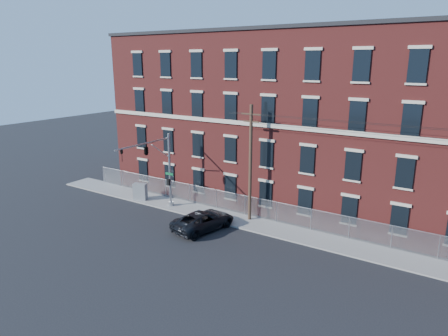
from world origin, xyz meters
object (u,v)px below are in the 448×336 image
Objects in this scene: traffic_signal_mast at (152,157)px; pickup_truck at (203,220)px; utility_pole_near at (250,161)px; utility_cabinet at (140,192)px.

traffic_signal_mast is 1.25× the size of pickup_truck.
utility_pole_near reaches higher than traffic_signal_mast.
utility_cabinet reaches higher than pickup_truck.
traffic_signal_mast is 0.70× the size of utility_pole_near.
pickup_truck is (-2.28, -3.74, -4.56)m from utility_pole_near.
pickup_truck is 9.71m from utility_cabinet.
traffic_signal_mast reaches higher than utility_cabinet.
utility_pole_near is at bearing 23.14° from traffic_signal_mast.
utility_pole_near reaches higher than pickup_truck.
utility_pole_near is (8.00, 3.42, -0.05)m from traffic_signal_mast.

